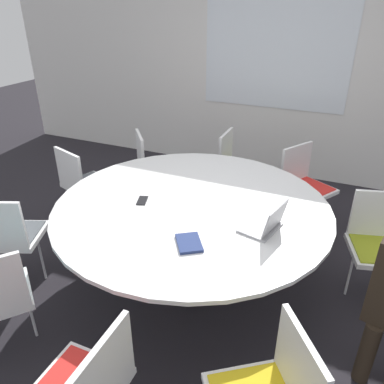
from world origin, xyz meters
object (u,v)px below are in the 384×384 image
at_px(chair_1, 380,239).
at_px(chair_6, 9,233).
at_px(chair_2, 304,181).
at_px(spiral_notebook, 189,243).
at_px(handbag, 284,195).
at_px(chair_5, 83,180).
at_px(chair_3, 236,163).
at_px(chair_4, 152,163).
at_px(cell_phone, 142,200).
at_px(laptop, 266,224).

height_order(chair_1, chair_6, same).
height_order(chair_1, chair_2, same).
xyz_separation_m(spiral_notebook, handbag, (0.25, 2.12, -0.62)).
xyz_separation_m(chair_5, handbag, (1.84, 1.23, -0.37)).
distance_m(chair_3, chair_5, 1.67).
distance_m(chair_4, chair_5, 0.81).
relative_size(cell_phone, handbag, 0.43).
xyz_separation_m(chair_1, cell_phone, (-1.74, -0.58, 0.24)).
distance_m(chair_1, laptop, 1.02).
relative_size(chair_2, handbag, 2.38).
relative_size(laptop, spiral_notebook, 1.27).
bearing_deg(chair_5, chair_3, 57.51).
bearing_deg(laptop, chair_6, -62.75).
xyz_separation_m(chair_4, handbag, (1.41, 0.54, -0.37)).
xyz_separation_m(chair_2, cell_phone, (-1.05, -1.40, 0.24)).
relative_size(chair_4, cell_phone, 5.53).
distance_m(chair_4, laptop, 2.02).
xyz_separation_m(chair_1, chair_5, (-2.77, -0.07, 0.00)).
relative_size(chair_1, laptop, 2.63).
bearing_deg(chair_6, chair_3, 36.87).
height_order(chair_4, handbag, chair_4).
xyz_separation_m(chair_4, cell_phone, (0.59, -1.20, 0.24)).
bearing_deg(chair_6, spiral_notebook, -18.06).
bearing_deg(cell_phone, laptop, -1.54).
bearing_deg(laptop, chair_4, -114.62).
height_order(chair_4, cell_phone, chair_4).
relative_size(chair_2, chair_4, 1.00).
xyz_separation_m(chair_1, chair_2, (-0.70, 0.82, 0.00)).
bearing_deg(chair_3, cell_phone, -11.11).
xyz_separation_m(chair_3, handbag, (0.54, 0.18, -0.37)).
distance_m(chair_2, chair_3, 0.79).
relative_size(chair_5, laptop, 2.63).
xyz_separation_m(chair_6, cell_phone, (0.94, 0.50, 0.24)).
relative_size(chair_1, handbag, 2.38).
distance_m(chair_1, cell_phone, 1.85).
distance_m(chair_6, handbag, 2.88).
relative_size(spiral_notebook, handbag, 0.72).
xyz_separation_m(chair_6, spiral_notebook, (1.51, 0.12, 0.25)).
xyz_separation_m(chair_3, chair_5, (-1.30, -1.05, 0.00)).
bearing_deg(chair_5, chair_6, -66.69).
height_order(chair_6, cell_phone, chair_6).
xyz_separation_m(chair_5, cell_phone, (1.02, -0.51, 0.24)).
bearing_deg(laptop, chair_3, -142.78).
bearing_deg(spiral_notebook, chair_5, 150.64).
bearing_deg(chair_3, spiral_notebook, 7.51).
xyz_separation_m(chair_1, chair_4, (-2.34, 0.62, 0.00)).
distance_m(chair_3, chair_4, 0.94).
distance_m(chair_3, chair_6, 2.40).
height_order(chair_1, cell_phone, chair_1).
xyz_separation_m(chair_4, chair_6, (-0.35, -1.70, 0.00)).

